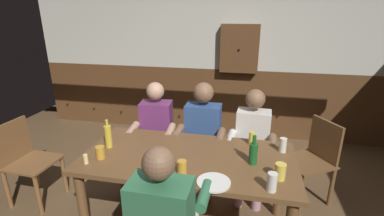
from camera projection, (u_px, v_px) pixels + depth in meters
name	position (u px, v px, depth m)	size (l,w,h in m)	color
back_wall_upper	(222.00, 21.00, 4.13)	(6.08, 0.12, 1.44)	beige
back_wall_wainscot	(219.00, 101.00, 4.54)	(6.08, 0.12, 1.08)	brown
dining_table	(188.00, 166.00, 2.40)	(1.81, 0.89, 0.76)	brown
person_0	(155.00, 130.00, 3.13)	(0.51, 0.56, 1.20)	#6B2D66
person_1	(202.00, 133.00, 3.02)	(0.53, 0.51, 1.22)	#2D4C84
person_2	(252.00, 140.00, 2.92)	(0.50, 0.52, 1.18)	silver
chair_empty_near_right	(313.00, 158.00, 2.90)	(0.61, 0.61, 0.88)	brown
chair_empty_near_left	(26.00, 159.00, 2.88)	(0.46, 0.46, 0.88)	brown
table_candle	(86.00, 159.00, 2.23)	(0.04, 0.04, 0.08)	#F9E08C
plate_0	(214.00, 182.00, 1.99)	(0.25, 0.25, 0.01)	white
bottle_0	(253.00, 153.00, 2.21)	(0.07, 0.07, 0.25)	#195923
bottle_1	(108.00, 136.00, 2.49)	(0.06, 0.06, 0.26)	gold
pint_glass_0	(182.00, 167.00, 2.09)	(0.07, 0.07, 0.11)	gold
pint_glass_1	(280.00, 172.00, 2.02)	(0.08, 0.08, 0.12)	#E5C64C
pint_glass_2	(283.00, 145.00, 2.41)	(0.06, 0.06, 0.13)	white
pint_glass_3	(100.00, 152.00, 2.31)	(0.08, 0.08, 0.10)	gold
pint_glass_4	(272.00, 182.00, 1.89)	(0.07, 0.07, 0.14)	white
pint_glass_5	(252.00, 138.00, 2.55)	(0.06, 0.06, 0.12)	#E5C64C
wall_dart_cabinet	(239.00, 49.00, 4.08)	(0.56, 0.15, 0.70)	brown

